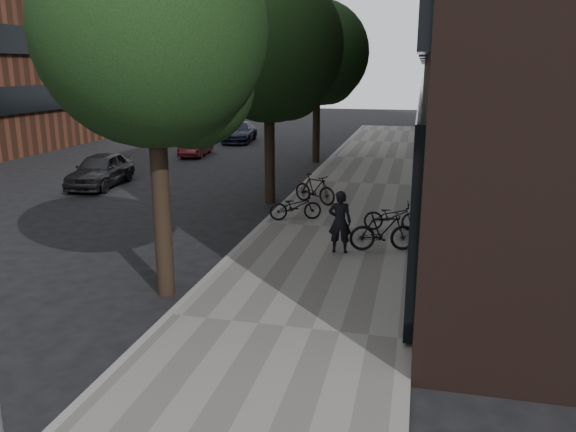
% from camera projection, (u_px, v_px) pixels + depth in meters
% --- Properties ---
extents(sidewalk, '(4.50, 60.00, 0.12)m').
position_uv_depth(sidewalk, '(338.00, 229.00, 16.40)').
color(sidewalk, slate).
rests_on(sidewalk, ground).
extents(curb_edge, '(0.15, 60.00, 0.13)m').
position_uv_depth(curb_edge, '(264.00, 224.00, 16.89)').
color(curb_edge, slate).
rests_on(curb_edge, ground).
extents(street_tree_near, '(4.40, 4.40, 7.50)m').
position_uv_depth(street_tree_near, '(159.00, 41.00, 10.67)').
color(street_tree_near, black).
rests_on(street_tree_near, ground).
extents(street_tree_mid, '(5.00, 5.00, 7.80)m').
position_uv_depth(street_tree_mid, '(272.00, 52.00, 18.67)').
color(street_tree_mid, black).
rests_on(street_tree_mid, ground).
extents(street_tree_far, '(5.00, 5.00, 7.80)m').
position_uv_depth(street_tree_far, '(319.00, 57.00, 27.14)').
color(street_tree_far, black).
rests_on(street_tree_far, ground).
extents(pedestrian, '(0.59, 0.40, 1.59)m').
position_uv_depth(pedestrian, '(340.00, 222.00, 13.95)').
color(pedestrian, black).
rests_on(pedestrian, sidewalk).
extents(parked_bike_facade_near, '(1.66, 0.74, 0.84)m').
position_uv_depth(parked_bike_facade_near, '(392.00, 216.00, 15.93)').
color(parked_bike_facade_near, black).
rests_on(parked_bike_facade_near, sidewalk).
extents(parked_bike_facade_far, '(1.77, 0.90, 1.02)m').
position_uv_depth(parked_bike_facade_far, '(383.00, 231.00, 14.16)').
color(parked_bike_facade_far, black).
rests_on(parked_bike_facade_far, sidewalk).
extents(parked_bike_curb_near, '(1.68, 1.10, 0.84)m').
position_uv_depth(parked_bike_curb_near, '(295.00, 206.00, 17.07)').
color(parked_bike_curb_near, black).
rests_on(parked_bike_curb_near, sidewalk).
extents(parked_bike_curb_far, '(1.72, 1.21, 1.02)m').
position_uv_depth(parked_bike_curb_far, '(315.00, 189.00, 19.08)').
color(parked_bike_curb_far, black).
rests_on(parked_bike_curb_far, sidewalk).
extents(parked_car_near, '(1.99, 4.06, 1.33)m').
position_uv_depth(parked_car_near, '(101.00, 170.00, 22.40)').
color(parked_car_near, black).
rests_on(parked_car_near, ground).
extents(parked_car_mid, '(1.51, 3.37, 1.07)m').
position_uv_depth(parked_car_mid, '(196.00, 146.00, 30.27)').
color(parked_car_mid, '#56181B').
rests_on(parked_car_mid, ground).
extents(parked_car_far, '(2.26, 4.53, 1.26)m').
position_uv_depth(parked_car_far, '(239.00, 132.00, 35.82)').
color(parked_car_far, black).
rests_on(parked_car_far, ground).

